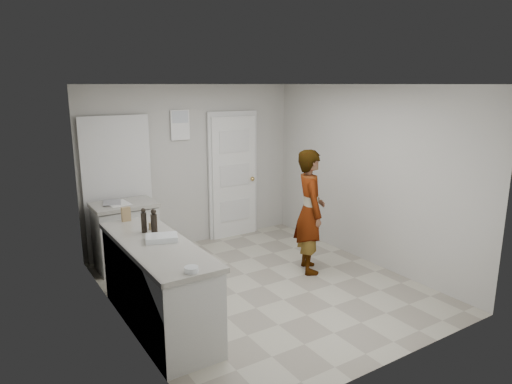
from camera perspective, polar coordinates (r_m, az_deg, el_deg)
ground at (r=5.92m, az=0.86°, el=-11.67°), size 4.00×4.00×0.00m
room_shell at (r=7.15m, az=-8.95°, el=1.27°), size 4.00×4.00×4.00m
main_counter at (r=4.98m, az=-12.15°, el=-11.59°), size 0.64×1.96×0.93m
side_counter at (r=6.59m, az=-15.94°, el=-5.52°), size 0.84×0.61×0.93m
person at (r=6.16m, az=6.76°, el=-2.42°), size 0.62×0.72×1.68m
cake_mix_box at (r=5.58m, az=-15.94°, el=-2.69°), size 0.11×0.05×0.17m
spice_jar at (r=5.21m, az=-12.98°, el=-4.17°), size 0.05×0.05×0.08m
oil_cruet_a at (r=5.04m, az=-12.64°, el=-3.66°), size 0.07×0.07×0.27m
oil_cruet_b at (r=5.10m, az=-13.85°, el=-3.51°), size 0.06×0.06×0.28m
baking_dish at (r=4.83m, az=-11.71°, el=-5.67°), size 0.38×0.32×0.06m
egg_bowl at (r=4.02m, az=-8.08°, el=-9.56°), size 0.12×0.12×0.05m
papers at (r=6.44m, az=-16.89°, el=-1.36°), size 0.29×0.36×0.01m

